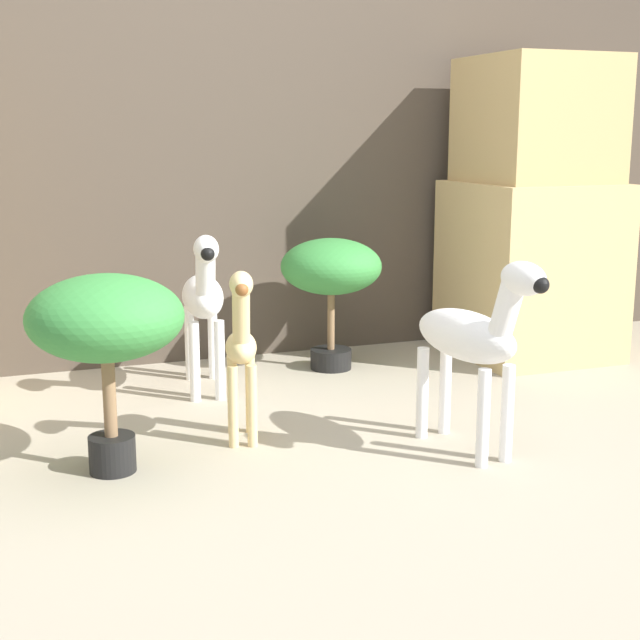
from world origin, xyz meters
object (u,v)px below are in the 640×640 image
(zebra_left, at_px, (203,297))
(giraffe_figurine, at_px, (241,345))
(potted_palm_back, at_px, (106,324))
(zebra_right, at_px, (474,337))
(potted_palm_front, at_px, (331,272))

(zebra_left, bearing_deg, giraffe_figurine, -91.85)
(potted_palm_back, bearing_deg, zebra_right, -11.78)
(potted_palm_front, bearing_deg, potted_palm_back, -139.52)
(giraffe_figurine, height_order, potted_palm_front, giraffe_figurine)
(giraffe_figurine, distance_m, potted_palm_front, 0.99)
(zebra_right, xyz_separation_m, zebra_left, (-0.63, 0.95, 0.00))
(zebra_left, distance_m, potted_palm_front, 0.61)
(giraffe_figurine, bearing_deg, zebra_left, 88.15)
(giraffe_figurine, distance_m, potted_palm_back, 0.46)
(zebra_right, bearing_deg, giraffe_figurine, 153.14)
(zebra_right, relative_size, giraffe_figurine, 1.09)
(zebra_left, height_order, potted_palm_back, zebra_left)
(zebra_left, relative_size, potted_palm_back, 1.07)
(zebra_right, height_order, zebra_left, same)
(zebra_right, bearing_deg, potted_palm_front, 92.45)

